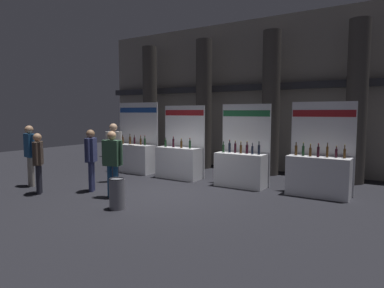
# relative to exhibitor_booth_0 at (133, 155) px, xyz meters

# --- Properties ---
(ground_plane) EXTENTS (26.51, 26.51, 0.00)m
(ground_plane) POSITION_rel_exhibitor_booth_0_xyz_m (3.01, -2.02, -0.63)
(ground_plane) COLOR black
(hall_colonnade) EXTENTS (13.25, 1.38, 5.64)m
(hall_colonnade) POSITION_rel_exhibitor_booth_0_xyz_m (3.01, 2.89, 2.10)
(hall_colonnade) COLOR gray
(hall_colonnade) RESTS_ON ground_plane
(exhibitor_booth_0) EXTENTS (1.81, 0.72, 2.53)m
(exhibitor_booth_0) POSITION_rel_exhibitor_booth_0_xyz_m (0.00, 0.00, 0.00)
(exhibitor_booth_0) COLOR white
(exhibitor_booth_0) RESTS_ON ground_plane
(exhibitor_booth_1) EXTENTS (1.57, 0.66, 2.40)m
(exhibitor_booth_1) POSITION_rel_exhibitor_booth_0_xyz_m (2.07, -0.04, -0.01)
(exhibitor_booth_1) COLOR white
(exhibitor_booth_1) RESTS_ON ground_plane
(exhibitor_booth_2) EXTENTS (1.53, 0.66, 2.42)m
(exhibitor_booth_2) POSITION_rel_exhibitor_booth_0_xyz_m (4.32, -0.10, -0.02)
(exhibitor_booth_2) COLOR white
(exhibitor_booth_2) RESTS_ON ground_plane
(exhibitor_booth_3) EXTENTS (1.63, 0.66, 2.46)m
(exhibitor_booth_3) POSITION_rel_exhibitor_booth_0_xyz_m (6.49, -0.05, -0.00)
(exhibitor_booth_3) COLOR white
(exhibitor_booth_3) RESTS_ON ground_plane
(trash_bin) EXTENTS (0.36, 0.36, 0.70)m
(trash_bin) POSITION_rel_exhibitor_booth_0_xyz_m (2.93, -3.74, -0.28)
(trash_bin) COLOR slate
(trash_bin) RESTS_ON ground_plane
(visitor_0) EXTENTS (0.41, 0.40, 1.83)m
(visitor_0) POSITION_rel_exhibitor_booth_0_xyz_m (0.68, -1.62, 0.47)
(visitor_0) COLOR #23232D
(visitor_0) RESTS_ON ground_plane
(visitor_1) EXTENTS (0.45, 0.43, 1.63)m
(visitor_1) POSITION_rel_exhibitor_booth_0_xyz_m (0.13, -3.84, 0.33)
(visitor_1) COLOR #23232D
(visitor_1) RESTS_ON ground_plane
(visitor_2) EXTENTS (0.55, 0.27, 1.80)m
(visitor_2) POSITION_rel_exhibitor_booth_0_xyz_m (-0.93, -3.41, 0.44)
(visitor_2) COLOR #ADA393
(visitor_2) RESTS_ON ground_plane
(visitor_3) EXTENTS (0.58, 0.35, 1.71)m
(visitor_3) POSITION_rel_exhibitor_booth_0_xyz_m (2.08, -3.05, 0.41)
(visitor_3) COLOR navy
(visitor_3) RESTS_ON ground_plane
(visitor_4) EXTENTS (0.38, 0.47, 1.71)m
(visitor_4) POSITION_rel_exhibitor_booth_0_xyz_m (1.10, -2.89, 0.39)
(visitor_4) COLOR navy
(visitor_4) RESTS_ON ground_plane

